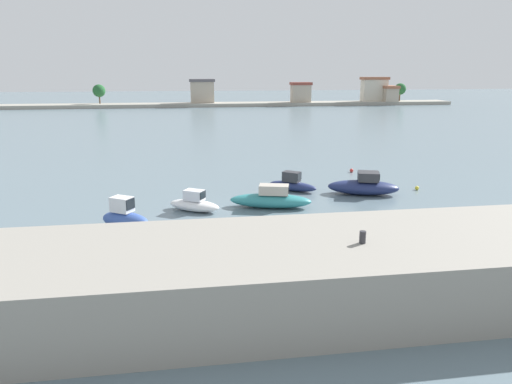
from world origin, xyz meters
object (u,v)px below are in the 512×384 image
(moored_boat_2, at_px, (271,199))
(moored_boat_0, at_px, (125,218))
(moored_boat_3, at_px, (292,184))
(moored_boat_4, at_px, (364,186))
(mooring_buoy_1, at_px, (417,188))
(moored_boat_1, at_px, (194,204))
(mooring_bollard, at_px, (363,237))
(mooring_buoy_0, at_px, (352,170))

(moored_boat_2, bearing_deg, moored_boat_0, -146.45)
(moored_boat_3, relative_size, moored_boat_4, 0.68)
(moored_boat_0, xyz_separation_m, moored_boat_2, (9.34, 3.18, -0.13))
(moored_boat_4, bearing_deg, mooring_buoy_1, 25.97)
(moored_boat_1, relative_size, moored_boat_2, 0.66)
(mooring_bollard, bearing_deg, mooring_buoy_1, 56.86)
(mooring_bollard, relative_size, moored_boat_4, 0.08)
(moored_boat_2, bearing_deg, mooring_bollard, -71.84)
(moored_boat_3, xyz_separation_m, moored_boat_4, (5.05, -1.99, 0.13))
(moored_boat_2, xyz_separation_m, moored_boat_4, (7.57, 2.37, 0.06))
(moored_boat_2, bearing_deg, mooring_buoy_1, 28.65)
(moored_boat_1, bearing_deg, moored_boat_0, -111.50)
(moored_boat_1, bearing_deg, moored_boat_2, 31.70)
(mooring_bollard, bearing_deg, moored_boat_4, 68.18)
(moored_boat_2, bearing_deg, moored_boat_3, 74.77)
(mooring_bollard, xyz_separation_m, moored_boat_4, (6.71, 16.76, -2.32))
(mooring_buoy_1, bearing_deg, moored_boat_1, -170.04)
(mooring_buoy_0, bearing_deg, moored_boat_4, -103.55)
(moored_boat_0, distance_m, moored_boat_2, 9.87)
(moored_boat_1, height_order, moored_boat_2, moored_boat_2)
(mooring_buoy_1, bearing_deg, moored_boat_4, -172.00)
(moored_boat_2, relative_size, mooring_buoy_1, 18.36)
(mooring_buoy_1, bearing_deg, mooring_buoy_0, 111.26)
(moored_boat_2, distance_m, moored_boat_4, 7.93)
(moored_boat_1, distance_m, mooring_buoy_0, 17.86)
(moored_boat_4, relative_size, mooring_buoy_0, 16.52)
(mooring_bollard, xyz_separation_m, moored_boat_3, (1.66, 18.75, -2.46))
(moored_boat_0, xyz_separation_m, mooring_buoy_0, (18.79, 13.35, -0.53))
(moored_boat_2, distance_m, moored_boat_3, 5.04)
(moored_boat_0, bearing_deg, mooring_buoy_0, 68.12)
(moored_boat_3, relative_size, mooring_buoy_0, 11.27)
(mooring_buoy_0, relative_size, mooring_buoy_1, 1.08)
(moored_boat_3, bearing_deg, mooring_buoy_1, 30.62)
(moored_boat_0, bearing_deg, mooring_buoy_1, 48.76)
(moored_boat_4, distance_m, mooring_buoy_0, 8.04)
(moored_boat_0, bearing_deg, moored_boat_1, 69.91)
(mooring_buoy_1, bearing_deg, moored_boat_2, -166.10)
(moored_boat_0, xyz_separation_m, moored_boat_4, (16.90, 5.55, -0.06))
(moored_boat_1, bearing_deg, mooring_buoy_0, 66.19)
(moored_boat_0, height_order, moored_boat_2, moored_boat_0)
(moored_boat_4, xyz_separation_m, mooring_buoy_1, (4.66, 0.66, -0.48))
(moored_boat_2, bearing_deg, mooring_buoy_0, 61.88)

